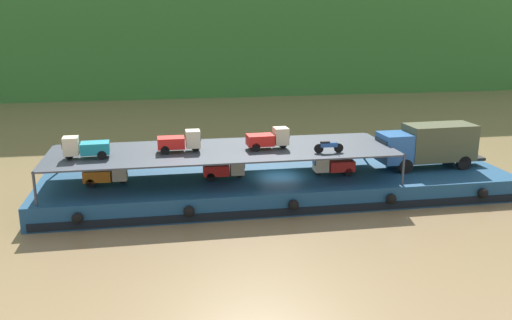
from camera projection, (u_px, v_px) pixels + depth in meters
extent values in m
plane|color=olive|center=(279.00, 197.00, 36.77)|extent=(400.00, 400.00, 0.00)
cube|color=navy|center=(279.00, 187.00, 36.57)|extent=(31.55, 7.56, 1.50)
cube|color=black|center=(293.00, 212.00, 33.06)|extent=(30.92, 0.06, 0.50)
sphere|color=black|center=(77.00, 218.00, 30.62)|extent=(0.66, 0.66, 0.66)
sphere|color=black|center=(189.00, 211.00, 31.69)|extent=(0.66, 0.66, 0.66)
sphere|color=black|center=(294.00, 205.00, 32.76)|extent=(0.66, 0.66, 0.66)
sphere|color=black|center=(391.00, 199.00, 33.83)|extent=(0.66, 0.66, 0.66)
sphere|color=black|center=(483.00, 193.00, 34.90)|extent=(0.66, 0.66, 0.66)
cube|color=#285BA3|center=(394.00, 148.00, 37.46)|extent=(2.08, 2.26, 2.00)
cube|color=#192833|center=(381.00, 143.00, 37.16)|extent=(0.13, 1.84, 0.60)
cube|color=#474C33|center=(439.00, 142.00, 38.08)|extent=(4.88, 2.47, 2.50)
cube|color=black|center=(437.00, 160.00, 38.42)|extent=(6.84, 1.62, 0.20)
cylinder|color=black|center=(392.00, 159.00, 38.78)|extent=(1.01, 0.32, 1.00)
cylinder|color=black|center=(405.00, 166.00, 36.87)|extent=(1.01, 0.32, 1.00)
cylinder|color=black|center=(448.00, 156.00, 39.68)|extent=(1.01, 0.32, 1.00)
cylinder|color=black|center=(464.00, 163.00, 37.77)|extent=(1.01, 0.32, 1.00)
cylinder|color=#383D47|center=(365.00, 146.00, 40.49)|extent=(0.16, 0.16, 2.00)
cylinder|color=#383D47|center=(403.00, 170.00, 34.22)|extent=(0.16, 0.16, 2.00)
cylinder|color=#383D47|center=(56.00, 159.00, 36.73)|extent=(0.16, 0.16, 2.00)
cylinder|color=#383D47|center=(35.00, 189.00, 30.45)|extent=(0.16, 0.16, 2.00)
cube|color=#383D47|center=(223.00, 150.00, 35.23)|extent=(22.35, 6.76, 0.10)
cube|color=orange|center=(98.00, 175.00, 34.40)|extent=(1.74, 1.25, 0.70)
cube|color=beige|center=(120.00, 171.00, 34.54)|extent=(0.93, 1.03, 1.10)
cube|color=#19232D|center=(127.00, 169.00, 34.58)|extent=(0.07, 0.85, 0.38)
cylinder|color=black|center=(123.00, 179.00, 34.70)|extent=(0.56, 0.16, 0.56)
cylinder|color=black|center=(90.00, 183.00, 33.92)|extent=(0.56, 0.16, 0.56)
cylinder|color=black|center=(93.00, 178.00, 34.94)|extent=(0.56, 0.16, 0.56)
cube|color=red|center=(216.00, 169.00, 35.66)|extent=(1.75, 1.28, 0.70)
cube|color=#C6B793|center=(237.00, 166.00, 35.78)|extent=(0.94, 1.04, 1.10)
cube|color=#19232D|center=(244.00, 164.00, 35.81)|extent=(0.08, 0.85, 0.38)
cylinder|color=black|center=(239.00, 174.00, 35.95)|extent=(0.57, 0.17, 0.56)
cylinder|color=black|center=(210.00, 177.00, 35.19)|extent=(0.57, 0.17, 0.56)
cylinder|color=black|center=(210.00, 173.00, 36.21)|extent=(0.57, 0.17, 0.56)
cube|color=red|center=(341.00, 165.00, 36.69)|extent=(1.74, 1.25, 0.70)
cube|color=beige|center=(321.00, 163.00, 36.44)|extent=(0.93, 1.03, 1.10)
cube|color=#19232D|center=(314.00, 162.00, 36.35)|extent=(0.07, 0.85, 0.38)
cylinder|color=black|center=(318.00, 171.00, 36.56)|extent=(0.56, 0.16, 0.56)
cylinder|color=black|center=(344.00, 168.00, 37.34)|extent=(0.56, 0.16, 0.56)
cylinder|color=black|center=(349.00, 172.00, 36.33)|extent=(0.56, 0.16, 0.56)
cube|color=teal|center=(95.00, 148.00, 33.05)|extent=(1.75, 1.28, 0.70)
cube|color=beige|center=(71.00, 146.00, 32.70)|extent=(0.95, 1.04, 1.10)
cube|color=#19232D|center=(63.00, 144.00, 32.57)|extent=(0.08, 0.85, 0.38)
cylinder|color=black|center=(69.00, 155.00, 32.81)|extent=(0.57, 0.17, 0.56)
cylinder|color=black|center=(103.00, 151.00, 33.73)|extent=(0.57, 0.17, 0.56)
cylinder|color=black|center=(102.00, 155.00, 32.73)|extent=(0.57, 0.17, 0.56)
cube|color=red|center=(171.00, 143.00, 34.41)|extent=(1.71, 1.21, 0.70)
cube|color=beige|center=(193.00, 139.00, 34.61)|extent=(0.91, 1.01, 1.10)
cube|color=#19232D|center=(200.00, 137.00, 34.66)|extent=(0.05, 0.85, 0.38)
cylinder|color=black|center=(196.00, 147.00, 34.77)|extent=(0.56, 0.14, 0.56)
cylinder|color=black|center=(165.00, 150.00, 33.93)|extent=(0.56, 0.14, 0.56)
cylinder|color=black|center=(165.00, 146.00, 34.94)|extent=(0.56, 0.14, 0.56)
cube|color=red|center=(260.00, 140.00, 35.15)|extent=(1.75, 1.27, 0.70)
cube|color=beige|center=(281.00, 136.00, 35.39)|extent=(0.94, 1.04, 1.10)
cube|color=#19232D|center=(288.00, 134.00, 35.46)|extent=(0.08, 0.85, 0.38)
cylinder|color=black|center=(283.00, 144.00, 35.57)|extent=(0.57, 0.16, 0.56)
cylinder|color=black|center=(256.00, 147.00, 34.66)|extent=(0.57, 0.16, 0.56)
cylinder|color=black|center=(252.00, 144.00, 35.66)|extent=(0.57, 0.16, 0.56)
cylinder|color=black|center=(339.00, 148.00, 34.40)|extent=(0.60, 0.13, 0.60)
cylinder|color=black|center=(319.00, 149.00, 34.23)|extent=(0.60, 0.13, 0.60)
cube|color=#1E4C99|center=(329.00, 145.00, 34.26)|extent=(1.11, 0.25, 0.28)
cube|color=black|center=(325.00, 142.00, 34.18)|extent=(0.61, 0.23, 0.12)
cylinder|color=#B2B2B7|center=(337.00, 140.00, 34.24)|extent=(0.07, 0.55, 0.04)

